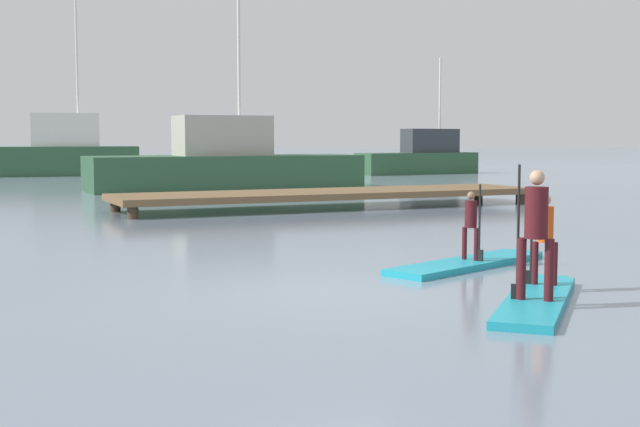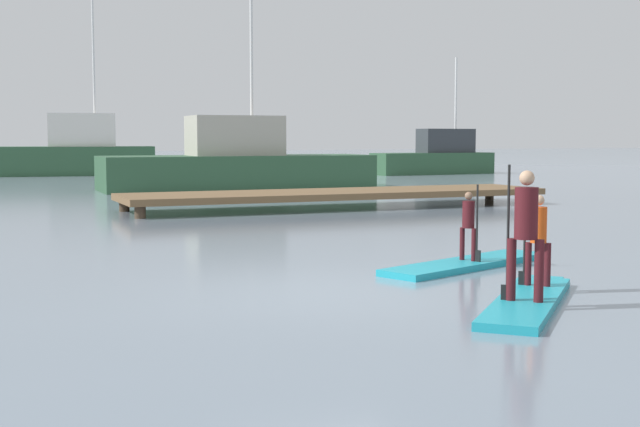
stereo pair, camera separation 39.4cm
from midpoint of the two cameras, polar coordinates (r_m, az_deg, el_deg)
ground_plane at (r=11.38m, az=1.36°, el=-5.17°), size 240.00×240.00×0.00m
paddleboard_near at (r=13.74m, az=10.52°, el=-3.28°), size 3.45×1.89×0.10m
paddler_child_solo at (r=13.66m, az=10.62°, el=-0.57°), size 0.24×0.37×1.20m
paddleboard_far at (r=10.83m, az=14.60°, el=-5.59°), size 2.81×2.85×0.10m
paddler_adult at (r=10.39m, az=14.46°, el=-0.85°), size 0.40×0.40×1.60m
paddler_child_front at (r=11.54m, az=15.12°, el=-1.36°), size 0.33×0.33×1.23m
fishing_boat_white_large at (r=33.88m, az=-5.14°, el=3.23°), size 10.60×3.21×7.77m
motor_boat_small_navy at (r=47.76m, az=-15.96°, el=3.86°), size 9.39×3.41×9.62m
trawler_grey_distant at (r=48.24m, az=7.91°, el=3.69°), size 7.21×2.28×6.44m
floating_dock at (r=24.85m, az=1.65°, el=1.30°), size 12.42×2.81×0.49m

